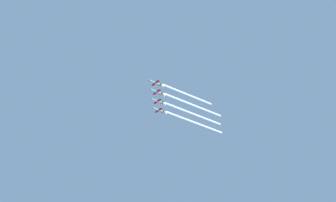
% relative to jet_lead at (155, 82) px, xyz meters
% --- Properties ---
extents(jet_lead, '(8.86, 12.90, 3.10)m').
position_rel_jet_lead_xyz_m(jet_lead, '(0.00, 0.00, 0.00)').
color(jet_lead, silver).
extents(jet_second_echelon, '(8.86, 12.90, 3.10)m').
position_rel_jet_lead_xyz_m(jet_second_echelon, '(8.25, -7.18, -1.31)').
color(jet_second_echelon, silver).
extents(jet_third_echelon, '(8.86, 12.90, 3.10)m').
position_rel_jet_lead_xyz_m(jet_third_echelon, '(17.75, -14.82, -2.44)').
color(jet_third_echelon, silver).
extents(jet_fourth_echelon, '(8.86, 12.90, 3.10)m').
position_rel_jet_lead_xyz_m(jet_fourth_echelon, '(26.40, -22.36, -3.87)').
color(jet_fourth_echelon, silver).
extents(smoke_trail_lead, '(3.23, 49.79, 3.23)m').
position_rel_jet_lead_xyz_m(smoke_trail_lead, '(-0.00, -30.77, -0.03)').
color(smoke_trail_lead, white).
extents(smoke_trail_second_echelon, '(3.23, 59.65, 3.23)m').
position_rel_jet_lead_xyz_m(smoke_trail_second_echelon, '(8.25, -42.88, -1.34)').
color(smoke_trail_second_echelon, white).
extents(smoke_trail_third_echelon, '(3.23, 60.12, 3.23)m').
position_rel_jet_lead_xyz_m(smoke_trail_third_echelon, '(17.75, -50.75, -2.47)').
color(smoke_trail_third_echelon, white).
extents(smoke_trail_fourth_echelon, '(3.23, 61.63, 3.23)m').
position_rel_jet_lead_xyz_m(smoke_trail_fourth_echelon, '(26.40, -59.05, -3.90)').
color(smoke_trail_fourth_echelon, white).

